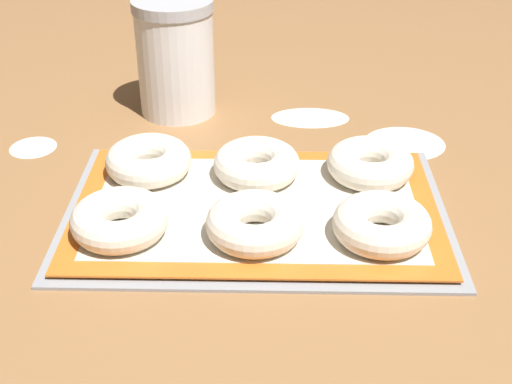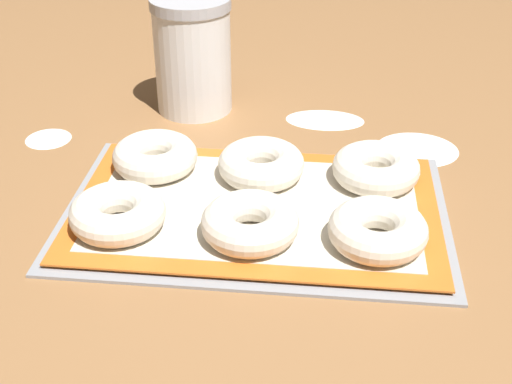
{
  "view_description": "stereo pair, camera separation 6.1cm",
  "coord_description": "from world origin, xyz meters",
  "px_view_note": "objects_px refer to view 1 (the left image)",
  "views": [
    {
      "loc": [
        0.03,
        -0.74,
        0.48
      ],
      "look_at": [
        0.01,
        -0.01,
        0.03
      ],
      "focal_mm": 50.0,
      "sensor_mm": 36.0,
      "label": 1
    },
    {
      "loc": [
        0.09,
        -0.73,
        0.48
      ],
      "look_at": [
        0.01,
        -0.01,
        0.03
      ],
      "focal_mm": 50.0,
      "sensor_mm": 36.0,
      "label": 2
    }
  ],
  "objects_px": {
    "bagel_back_right": "(370,163)",
    "bagel_back_left": "(149,160)",
    "bagel_back_center": "(257,164)",
    "bagel_front_left": "(120,220)",
    "baking_tray": "(256,210)",
    "bagel_front_right": "(382,224)",
    "flour_canister": "(176,57)",
    "bagel_front_center": "(255,223)"
  },
  "relations": [
    {
      "from": "bagel_back_right",
      "to": "bagel_back_center",
      "type": "bearing_deg",
      "value": -178.35
    },
    {
      "from": "bagel_front_center",
      "to": "bagel_front_right",
      "type": "distance_m",
      "value": 0.14
    },
    {
      "from": "bagel_front_left",
      "to": "bagel_front_right",
      "type": "xyz_separation_m",
      "value": [
        0.3,
        -0.0,
        0.0
      ]
    },
    {
      "from": "bagel_front_left",
      "to": "bagel_front_center",
      "type": "xyz_separation_m",
      "value": [
        0.15,
        -0.0,
        0.0
      ]
    },
    {
      "from": "bagel_front_right",
      "to": "bagel_back_right",
      "type": "bearing_deg",
      "value": 88.75
    },
    {
      "from": "bagel_back_left",
      "to": "flour_canister",
      "type": "xyz_separation_m",
      "value": [
        0.01,
        0.22,
        0.06
      ]
    },
    {
      "from": "bagel_front_center",
      "to": "bagel_back_left",
      "type": "relative_size",
      "value": 1.0
    },
    {
      "from": "flour_canister",
      "to": "bagel_front_left",
      "type": "bearing_deg",
      "value": -94.15
    },
    {
      "from": "bagel_back_right",
      "to": "flour_canister",
      "type": "height_order",
      "value": "flour_canister"
    },
    {
      "from": "bagel_front_center",
      "to": "bagel_front_left",
      "type": "bearing_deg",
      "value": 178.63
    },
    {
      "from": "bagel_back_center",
      "to": "bagel_front_center",
      "type": "bearing_deg",
      "value": -89.68
    },
    {
      "from": "bagel_front_left",
      "to": "bagel_back_right",
      "type": "distance_m",
      "value": 0.33
    },
    {
      "from": "bagel_back_center",
      "to": "bagel_back_right",
      "type": "distance_m",
      "value": 0.15
    },
    {
      "from": "bagel_back_center",
      "to": "bagel_front_left",
      "type": "bearing_deg",
      "value": -139.26
    },
    {
      "from": "bagel_back_left",
      "to": "bagel_back_center",
      "type": "bearing_deg",
      "value": -2.34
    },
    {
      "from": "bagel_back_right",
      "to": "bagel_back_left",
      "type": "bearing_deg",
      "value": 179.69
    },
    {
      "from": "bagel_front_center",
      "to": "bagel_back_center",
      "type": "relative_size",
      "value": 1.0
    },
    {
      "from": "bagel_front_left",
      "to": "bagel_back_left",
      "type": "height_order",
      "value": "same"
    },
    {
      "from": "baking_tray",
      "to": "bagel_front_right",
      "type": "relative_size",
      "value": 4.17
    },
    {
      "from": "bagel_back_left",
      "to": "bagel_front_right",
      "type": "bearing_deg",
      "value": -26.25
    },
    {
      "from": "baking_tray",
      "to": "bagel_front_center",
      "type": "height_order",
      "value": "bagel_front_center"
    },
    {
      "from": "bagel_front_left",
      "to": "bagel_back_center",
      "type": "relative_size",
      "value": 1.0
    },
    {
      "from": "bagel_front_right",
      "to": "bagel_back_center",
      "type": "height_order",
      "value": "same"
    },
    {
      "from": "bagel_front_center",
      "to": "bagel_back_right",
      "type": "bearing_deg",
      "value": 43.78
    },
    {
      "from": "bagel_back_center",
      "to": "flour_canister",
      "type": "xyz_separation_m",
      "value": [
        -0.13,
        0.22,
        0.06
      ]
    },
    {
      "from": "bagel_front_left",
      "to": "bagel_back_right",
      "type": "bearing_deg",
      "value": 24.42
    },
    {
      "from": "bagel_front_center",
      "to": "bagel_back_left",
      "type": "distance_m",
      "value": 0.2
    },
    {
      "from": "bagel_front_right",
      "to": "bagel_front_center",
      "type": "bearing_deg",
      "value": -179.56
    },
    {
      "from": "baking_tray",
      "to": "bagel_front_left",
      "type": "relative_size",
      "value": 4.17
    },
    {
      "from": "bagel_back_center",
      "to": "baking_tray",
      "type": "bearing_deg",
      "value": -89.53
    },
    {
      "from": "bagel_front_left",
      "to": "flour_canister",
      "type": "height_order",
      "value": "flour_canister"
    },
    {
      "from": "baking_tray",
      "to": "bagel_back_center",
      "type": "bearing_deg",
      "value": 90.47
    },
    {
      "from": "bagel_front_left",
      "to": "baking_tray",
      "type": "bearing_deg",
      "value": 22.19
    },
    {
      "from": "bagel_back_left",
      "to": "flour_canister",
      "type": "distance_m",
      "value": 0.22
    },
    {
      "from": "baking_tray",
      "to": "bagel_back_left",
      "type": "xyz_separation_m",
      "value": [
        -0.14,
        0.07,
        0.03
      ]
    },
    {
      "from": "bagel_back_left",
      "to": "bagel_back_right",
      "type": "height_order",
      "value": "same"
    },
    {
      "from": "bagel_front_right",
      "to": "bagel_back_center",
      "type": "xyz_separation_m",
      "value": [
        -0.14,
        0.13,
        0.0
      ]
    },
    {
      "from": "baking_tray",
      "to": "bagel_back_right",
      "type": "height_order",
      "value": "bagel_back_right"
    },
    {
      "from": "bagel_back_left",
      "to": "bagel_back_right",
      "type": "relative_size",
      "value": 1.0
    },
    {
      "from": "bagel_front_right",
      "to": "bagel_back_right",
      "type": "distance_m",
      "value": 0.14
    },
    {
      "from": "baking_tray",
      "to": "bagel_back_center",
      "type": "relative_size",
      "value": 4.17
    },
    {
      "from": "bagel_front_left",
      "to": "bagel_front_center",
      "type": "height_order",
      "value": "same"
    }
  ]
}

